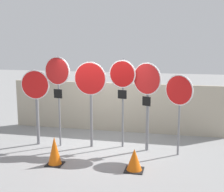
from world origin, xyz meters
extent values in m
plane|color=gray|center=(0.00, 0.00, 0.00)|extent=(40.00, 40.00, 0.00)
cube|color=#A89E89|center=(0.00, 1.54, 0.81)|extent=(7.14, 0.12, 1.63)
cylinder|color=slate|center=(-1.95, -0.26, 1.10)|extent=(0.09, 0.09, 2.19)
cylinder|color=white|center=(-1.95, -0.33, 1.78)|extent=(0.84, 0.06, 0.84)
cylinder|color=red|center=(-1.95, -0.35, 1.78)|extent=(0.78, 0.06, 0.78)
cylinder|color=slate|center=(-1.27, -0.27, 1.29)|extent=(0.05, 0.05, 2.58)
cylinder|color=white|center=(-1.28, -0.31, 2.18)|extent=(0.78, 0.17, 0.79)
cylinder|color=red|center=(-1.28, -0.33, 2.18)|extent=(0.72, 0.16, 0.73)
cube|color=black|center=(-1.28, -0.31, 1.54)|extent=(0.26, 0.07, 0.25)
cylinder|color=slate|center=(-0.36, -0.14, 1.13)|extent=(0.08, 0.08, 2.25)
cylinder|color=white|center=(-0.36, -0.20, 1.98)|extent=(0.92, 0.08, 0.92)
cylinder|color=red|center=(-0.37, -0.22, 1.98)|extent=(0.86, 0.07, 0.86)
cylinder|color=slate|center=(0.51, 0.04, 1.26)|extent=(0.06, 0.06, 2.52)
cylinder|color=white|center=(0.50, -0.01, 2.10)|extent=(0.76, 0.16, 0.77)
cylinder|color=#AD0F0F|center=(0.50, -0.03, 2.10)|extent=(0.70, 0.15, 0.71)
cube|color=black|center=(0.50, -0.01, 1.53)|extent=(0.26, 0.07, 0.24)
cylinder|color=slate|center=(1.22, -0.11, 1.13)|extent=(0.08, 0.08, 2.27)
cylinder|color=white|center=(1.19, -0.17, 2.01)|extent=(0.78, 0.41, 0.86)
cylinder|color=red|center=(1.18, -0.18, 2.01)|extent=(0.73, 0.38, 0.80)
cube|color=black|center=(1.19, -0.17, 1.40)|extent=(0.24, 0.13, 0.25)
cylinder|color=slate|center=(2.07, -0.29, 1.00)|extent=(0.05, 0.05, 1.99)
cylinder|color=white|center=(2.04, -0.33, 1.76)|extent=(0.70, 0.43, 0.80)
cylinder|color=red|center=(2.03, -0.35, 1.76)|extent=(0.65, 0.39, 0.74)
cube|color=black|center=(1.07, -1.54, 0.01)|extent=(0.44, 0.44, 0.02)
cone|color=#E05B0C|center=(1.07, -1.54, 0.28)|extent=(0.37, 0.37, 0.51)
cube|color=black|center=(-0.89, -1.60, 0.01)|extent=(0.40, 0.40, 0.02)
cone|color=#E05B0C|center=(-0.89, -1.60, 0.36)|extent=(0.33, 0.33, 0.69)
camera|label=1|loc=(2.02, -8.40, 3.04)|focal=50.00mm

